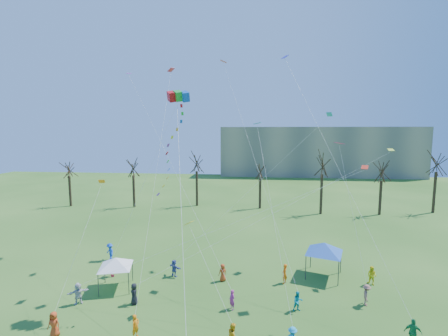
# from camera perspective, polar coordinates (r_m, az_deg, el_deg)

# --- Properties ---
(distant_building) EXTENTS (60.00, 14.00, 15.00)m
(distant_building) POSITION_cam_1_polar(r_m,az_deg,el_deg) (102.28, 16.80, 2.97)
(distant_building) COLOR gray
(distant_building) RESTS_ON ground
(bare_tree_row) EXTENTS (69.51, 9.38, 10.89)m
(bare_tree_row) POSITION_cam_1_polar(r_m,az_deg,el_deg) (54.53, 8.49, -0.45)
(bare_tree_row) COLOR black
(bare_tree_row) RESTS_ON ground
(big_box_kite) EXTENTS (2.53, 6.49, 17.96)m
(big_box_kite) POSITION_cam_1_polar(r_m,az_deg,el_deg) (24.21, -9.08, 2.96)
(big_box_kite) COLOR red
(big_box_kite) RESTS_ON ground
(canopy_tent_white) EXTENTS (3.64, 3.64, 2.82)m
(canopy_tent_white) POSITION_cam_1_polar(r_m,az_deg,el_deg) (29.92, -19.21, -15.97)
(canopy_tent_white) COLOR #3F3F44
(canopy_tent_white) RESTS_ON ground
(canopy_tent_blue) EXTENTS (4.18, 4.18, 3.31)m
(canopy_tent_blue) POSITION_cam_1_polar(r_m,az_deg,el_deg) (31.84, 17.87, -13.71)
(canopy_tent_blue) COLOR #3F3F44
(canopy_tent_blue) RESTS_ON ground
(festival_crowd) EXTENTS (27.16, 13.43, 1.82)m
(festival_crowd) POSITION_cam_1_polar(r_m,az_deg,el_deg) (27.47, -3.07, -21.30)
(festival_crowd) COLOR #C74018
(festival_crowd) RESTS_ON ground
(small_kites_aloft) EXTENTS (28.28, 17.11, 31.00)m
(small_kites_aloft) POSITION_cam_1_polar(r_m,az_deg,el_deg) (29.82, 2.96, 7.20)
(small_kites_aloft) COLOR orange
(small_kites_aloft) RESTS_ON ground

